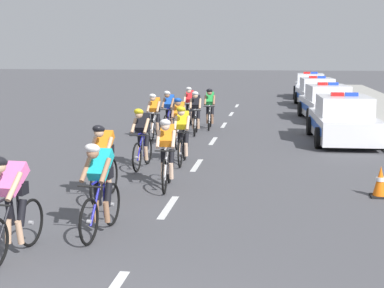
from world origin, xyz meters
name	(u,v)px	position (x,y,z in m)	size (l,w,h in m)	color
kerb_edge	(381,143)	(5.26, 14.00, 0.07)	(0.16, 60.00, 0.13)	#9E9E99
lane_markings_centre	(206,152)	(0.00, 12.09, 0.00)	(0.14, 29.60, 0.01)	white
cyclist_lead	(11,204)	(-1.70, 3.17, 0.79)	(0.44, 1.72, 1.56)	black
cyclist_second	(100,187)	(-0.78, 4.34, 0.79)	(0.44, 1.72, 1.56)	black
cyclist_third	(104,161)	(-1.35, 6.45, 0.79)	(0.42, 1.72, 1.56)	black
cyclist_fourth	(167,152)	(-0.30, 7.54, 0.79)	(0.44, 1.72, 1.56)	black
cyclist_fifth	(142,137)	(-1.30, 9.55, 0.79)	(0.43, 1.72, 1.56)	black
cyclist_sixth	(182,134)	(-0.39, 10.21, 0.79)	(0.42, 1.72, 1.56)	black
cyclist_seventh	(179,121)	(-0.90, 12.77, 0.79)	(0.42, 1.72, 1.56)	black
cyclist_eighth	(155,116)	(-1.96, 14.22, 0.79)	(0.42, 1.72, 1.56)	black
cyclist_ninth	(196,112)	(-0.76, 15.48, 0.79)	(0.43, 1.72, 1.56)	black
cyclist_tenth	(210,108)	(-0.43, 16.95, 0.79)	(0.43, 1.72, 1.56)	black
cyclist_eleventh	(169,111)	(-1.73, 15.58, 0.79)	(0.43, 1.72, 1.56)	black
cyclist_twelfth	(189,106)	(-1.32, 17.74, 0.79)	(0.42, 1.72, 1.56)	black
police_car_nearest	(343,121)	(4.13, 14.54, 0.68)	(2.12, 4.46, 1.59)	white
police_car_second	(327,104)	(4.13, 20.33, 0.68)	(2.29, 4.54, 1.59)	white
police_car_third	(316,93)	(4.13, 26.38, 0.68)	(2.21, 4.50, 1.59)	silver
police_car_furthest	(310,87)	(4.13, 31.94, 0.68)	(2.10, 4.45, 1.59)	silver
traffic_cone_near	(380,182)	(4.07, 7.42, 0.31)	(0.36, 0.36, 0.64)	black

